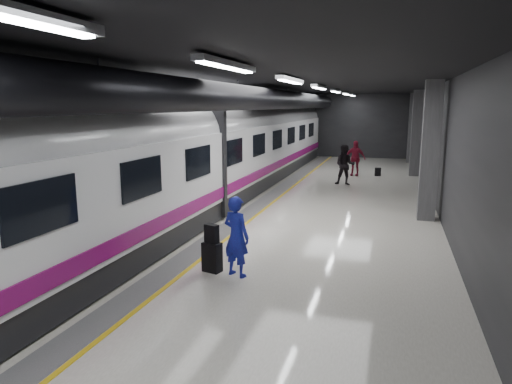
% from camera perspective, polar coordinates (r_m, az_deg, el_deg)
% --- Properties ---
extents(ground, '(40.00, 40.00, 0.00)m').
position_cam_1_polar(ground, '(14.55, 2.67, -3.98)').
color(ground, white).
rests_on(ground, ground).
extents(platform_hall, '(10.02, 40.02, 4.51)m').
position_cam_1_polar(platform_hall, '(15.07, 2.62, 10.13)').
color(platform_hall, black).
rests_on(platform_hall, ground).
extents(train, '(3.05, 38.00, 4.05)m').
position_cam_1_polar(train, '(15.28, -9.19, 4.49)').
color(train, black).
rests_on(train, ground).
extents(traveler_main, '(0.76, 0.63, 1.79)m').
position_cam_1_polar(traveler_main, '(9.98, -2.47, -5.57)').
color(traveler_main, '#182EB5').
rests_on(traveler_main, ground).
extents(suitcase_main, '(0.47, 0.36, 0.67)m').
position_cam_1_polar(suitcase_main, '(10.43, -5.51, -8.10)').
color(suitcase_main, black).
rests_on(suitcase_main, ground).
extents(shoulder_bag, '(0.35, 0.26, 0.42)m').
position_cam_1_polar(shoulder_bag, '(10.27, -5.56, -5.20)').
color(shoulder_bag, black).
rests_on(shoulder_bag, suitcase_main).
extents(traveler_far_a, '(0.92, 0.72, 1.90)m').
position_cam_1_polar(traveler_far_a, '(21.88, 11.06, 3.34)').
color(traveler_far_a, black).
rests_on(traveler_far_a, ground).
extents(traveler_far_b, '(1.15, 0.59, 1.87)m').
position_cam_1_polar(traveler_far_b, '(24.92, 12.26, 4.15)').
color(traveler_far_b, maroon).
rests_on(traveler_far_b, ground).
extents(suitcase_far, '(0.33, 0.25, 0.44)m').
position_cam_1_polar(suitcase_far, '(25.17, 14.98, 2.45)').
color(suitcase_far, black).
rests_on(suitcase_far, ground).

